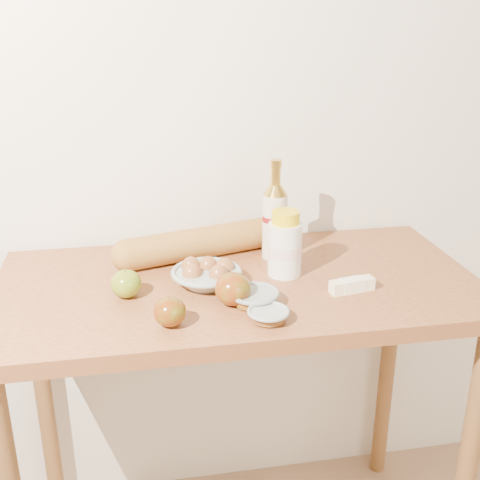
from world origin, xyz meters
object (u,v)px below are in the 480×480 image
Objects in this scene: cream_bottle at (285,246)px; baguette at (202,242)px; table at (238,324)px; bourbon_bottle at (275,219)px; egg_bowl at (207,275)px.

cream_bottle reaches higher than baguette.
table is 2.35× the size of baguette.
cream_bottle reaches higher than table.
bourbon_bottle reaches higher than cream_bottle.
baguette is at bearing 128.83° from cream_bottle.
egg_bowl is at bearing -174.78° from table.
cream_bottle is at bearing 7.74° from table.
cream_bottle is at bearing -53.45° from baguette.
egg_bowl is at bearing 173.82° from cream_bottle.
bourbon_bottle is at bearing 46.88° from table.
baguette reaches higher than egg_bowl.
baguette is (0.01, 0.17, 0.02)m from egg_bowl.
table is at bearing 174.80° from cream_bottle.
cream_bottle is at bearing 6.76° from egg_bowl.
bourbon_bottle is at bearing -25.51° from baguette.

